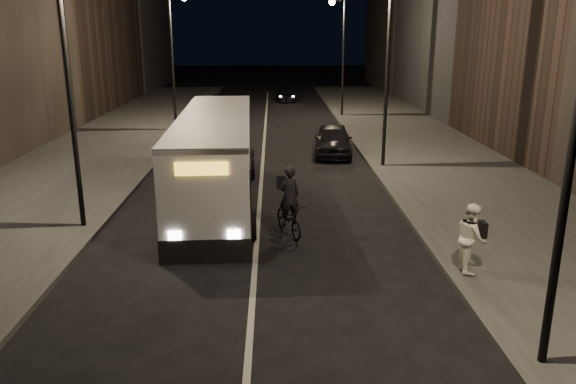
{
  "coord_description": "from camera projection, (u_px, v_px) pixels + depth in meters",
  "views": [
    {
      "loc": [
        0.53,
        -13.21,
        6.22
      ],
      "look_at": [
        0.96,
        3.02,
        1.5
      ],
      "focal_mm": 35.0,
      "sensor_mm": 36.0,
      "label": 1
    }
  ],
  "objects": [
    {
      "name": "ground",
      "position": [
        254.0,
        281.0,
        14.4
      ],
      "size": [
        180.0,
        180.0,
        0.0
      ],
      "primitive_type": "plane",
      "color": "black",
      "rests_on": "ground"
    },
    {
      "name": "sidewalk_left",
      "position": [
        90.0,
        159.0,
        27.6
      ],
      "size": [
        7.0,
        70.0,
        0.16
      ],
      "primitive_type": "cube",
      "color": "#31312F",
      "rests_on": "ground"
    },
    {
      "name": "streetlight_right_far",
      "position": [
        340.0,
        42.0,
        39.92
      ],
      "size": [
        1.2,
        0.44,
        8.12
      ],
      "color": "black",
      "rests_on": "sidewalk_right"
    },
    {
      "name": "car_far",
      "position": [
        286.0,
        95.0,
        50.42
      ],
      "size": [
        1.89,
        4.06,
        1.15
      ],
      "primitive_type": "imported",
      "rotation": [
        0.0,
        0.0,
        0.07
      ],
      "color": "black",
      "rests_on": "ground"
    },
    {
      "name": "city_bus",
      "position": [
        216.0,
        155.0,
        20.73
      ],
      "size": [
        3.2,
        12.13,
        3.24
      ],
      "rotation": [
        0.0,
        0.0,
        0.04
      ],
      "color": "silver",
      "rests_on": "ground"
    },
    {
      "name": "cyclist_on_bicycle",
      "position": [
        289.0,
        211.0,
        17.51
      ],
      "size": [
        1.3,
        2.06,
        2.24
      ],
      "rotation": [
        0.0,
        0.0,
        0.35
      ],
      "color": "black",
      "rests_on": "ground"
    },
    {
      "name": "car_near",
      "position": [
        333.0,
        140.0,
        28.68
      ],
      "size": [
        2.2,
        4.69,
        1.55
      ],
      "primitive_type": "imported",
      "rotation": [
        0.0,
        0.0,
        -0.08
      ],
      "color": "black",
      "rests_on": "ground"
    },
    {
      "name": "streetlight_right_mid",
      "position": [
        382.0,
        50.0,
        24.56
      ],
      "size": [
        1.2,
        0.44,
        8.12
      ],
      "color": "black",
      "rests_on": "sidewalk_right"
    },
    {
      "name": "sidewalk_right",
      "position": [
        433.0,
        157.0,
        28.03
      ],
      "size": [
        7.0,
        70.0,
        0.16
      ],
      "primitive_type": "cube",
      "color": "#31312F",
      "rests_on": "ground"
    },
    {
      "name": "streetlight_right_near",
      "position": [
        565.0,
        84.0,
        9.2
      ],
      "size": [
        1.2,
        0.44,
        8.12
      ],
      "color": "black",
      "rests_on": "sidewalk_right"
    },
    {
      "name": "pedestrian_woman",
      "position": [
        471.0,
        238.0,
        14.4
      ],
      "size": [
        0.77,
        0.95,
        1.83
      ],
      "primitive_type": "imported",
      "rotation": [
        0.0,
        0.0,
        1.48
      ],
      "color": "white",
      "rests_on": "sidewalk_right"
    },
    {
      "name": "streetlight_left_near",
      "position": [
        75.0,
        59.0,
        16.61
      ],
      "size": [
        1.2,
        0.44,
        8.12
      ],
      "color": "black",
      "rests_on": "sidewalk_left"
    },
    {
      "name": "streetlight_left_far",
      "position": [
        176.0,
        44.0,
        33.89
      ],
      "size": [
        1.2,
        0.44,
        8.12
      ],
      "color": "black",
      "rests_on": "sidewalk_left"
    },
    {
      "name": "car_mid",
      "position": [
        220.0,
        120.0,
        34.98
      ],
      "size": [
        1.76,
        4.62,
        1.5
      ],
      "primitive_type": "imported",
      "rotation": [
        0.0,
        0.0,
        3.18
      ],
      "color": "#313133",
      "rests_on": "ground"
    }
  ]
}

